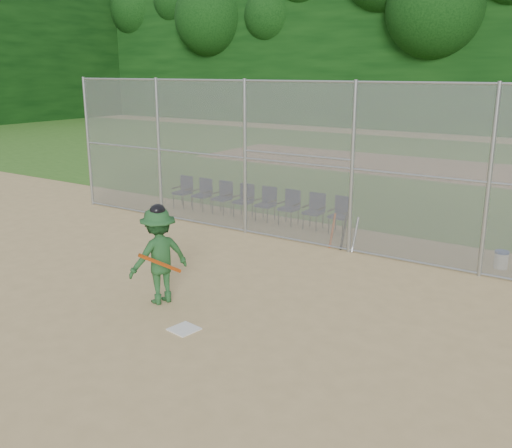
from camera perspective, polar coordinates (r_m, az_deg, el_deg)
The scene contains 17 objects.
ground at distance 10.37m, azimuth -7.75°, elevation -8.91°, with size 100.00×100.00×0.00m, color tan.
grass_strip at distance 26.18m, azimuth 19.19°, elevation 5.08°, with size 100.00×100.00×0.00m, color #33631D.
dirt_patch_far at distance 26.18m, azimuth 19.19°, elevation 5.09°, with size 24.00×24.00×0.00m, color tan.
backstop_fence at distance 13.78m, azimuth 5.79°, elevation 6.17°, with size 16.09×0.09×4.00m.
treeline at distance 27.81m, azimuth 21.31°, elevation 16.84°, with size 81.00×60.00×11.00m.
home_plate at distance 9.77m, azimuth -7.20°, elevation -10.38°, with size 0.43×0.43×0.02m, color silver.
batter_at_plate at distance 10.63m, azimuth -9.68°, elevation -3.11°, with size 1.12×1.42×1.89m.
water_cooler at distance 13.58m, azimuth 23.31°, elevation -3.28°, with size 0.31×0.31×0.39m.
spare_bats at distance 13.92m, azimuth 8.76°, elevation -0.84°, with size 0.66×0.36×0.83m.
chair_0 at distance 18.17m, azimuth -7.39°, elevation 3.20°, with size 0.54×0.52×0.96m, color #11183E, non-canonical shape.
chair_1 at distance 17.68m, azimuth -5.47°, elevation 2.93°, with size 0.54×0.52×0.96m, color #11183E, non-canonical shape.
chair_2 at distance 17.21m, azimuth -3.45°, elevation 2.63°, with size 0.54×0.52×0.96m, color #11183E, non-canonical shape.
chair_3 at distance 16.77m, azimuth -1.32°, elevation 2.32°, with size 0.54×0.52×0.96m, color #11183E, non-canonical shape.
chair_4 at distance 16.34m, azimuth 0.92°, elevation 1.98°, with size 0.54×0.52×0.96m, color #11183E, non-canonical shape.
chair_5 at distance 15.95m, azimuth 3.28°, elevation 1.63°, with size 0.54×0.52×0.96m, color #11183E, non-canonical shape.
chair_6 at distance 15.58m, azimuth 5.75°, elevation 1.25°, with size 0.54×0.52×0.96m, color #11183E, non-canonical shape.
chair_7 at distance 15.25m, azimuth 8.33°, elevation 0.85°, with size 0.54×0.52×0.96m, color #11183E, non-canonical shape.
Camera 1 is at (6.34, -7.05, 4.20)m, focal length 40.00 mm.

